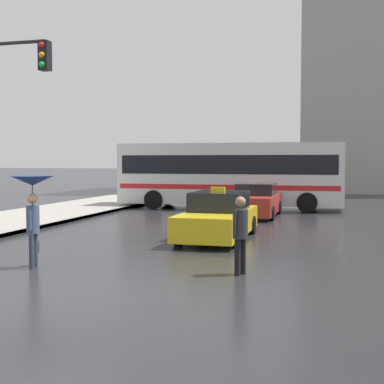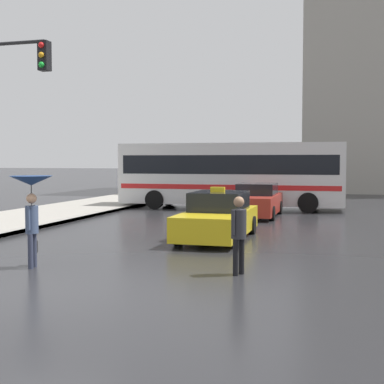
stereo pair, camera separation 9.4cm
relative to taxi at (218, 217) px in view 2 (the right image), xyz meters
name	(u,v)px [view 2 (the right image)]	position (x,y,z in m)	size (l,w,h in m)	color
ground_plane	(40,295)	(-1.58, -7.74, -0.67)	(300.00, 300.00, 0.00)	#262628
taxi	(218,217)	(0.00, 0.00, 0.00)	(1.91, 4.69, 1.63)	gold
sedan_red	(257,201)	(0.17, 6.97, 0.00)	(1.91, 4.58, 1.45)	#A52D23
city_bus	(231,173)	(-1.69, 10.42, 1.17)	(11.26, 2.69, 3.32)	silver
pedestrian_with_umbrella	(31,196)	(-3.09, -5.57, 0.99)	(0.96, 0.96, 2.10)	#2D3347
pedestrian_man	(239,228)	(1.59, -5.06, 0.33)	(0.43, 0.46, 1.69)	black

